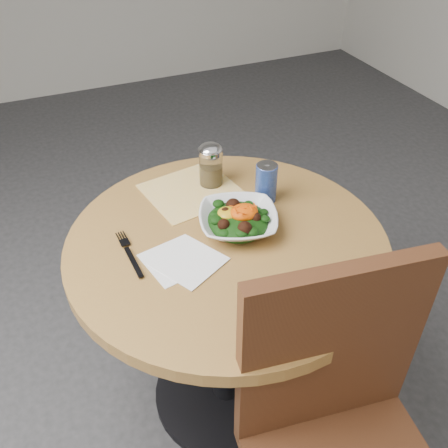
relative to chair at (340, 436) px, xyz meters
name	(u,v)px	position (x,y,z in m)	size (l,w,h in m)	color
ground	(226,393)	(-0.05, 0.53, -0.55)	(6.00, 6.00, 0.00)	#2F2F31
table	(227,288)	(-0.05, 0.53, 0.01)	(0.90, 0.90, 0.75)	black
chair	(340,436)	(0.00, 0.00, 0.00)	(0.49, 0.49, 0.98)	#4E2A16
cloth_napkin	(192,191)	(-0.06, 0.79, 0.20)	(0.27, 0.25, 0.00)	orange
paper_napkins	(183,261)	(-0.20, 0.49, 0.21)	(0.23, 0.22, 0.00)	white
salad_bowl	(238,220)	(-0.01, 0.56, 0.23)	(0.28, 0.28, 0.08)	white
fork	(129,252)	(-0.32, 0.57, 0.21)	(0.03, 0.20, 0.00)	black
spice_shaker	(211,165)	(0.01, 0.80, 0.27)	(0.08, 0.08, 0.14)	silver
beverage_can	(266,182)	(0.13, 0.66, 0.27)	(0.07, 0.07, 0.13)	navy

